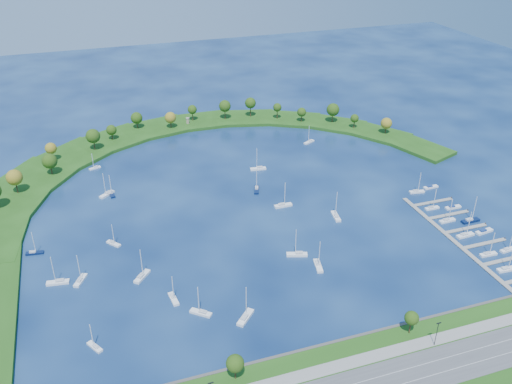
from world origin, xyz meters
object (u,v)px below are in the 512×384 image
object	(u,v)px
docked_boat_4	(465,235)
docked_boat_8	(432,208)
moored_boat_0	(142,276)
docked_boat_11	(431,187)
moored_boat_5	(336,216)
docked_boat_7	(470,220)
moored_boat_11	(107,194)
moored_boat_17	(80,280)
moored_boat_3	(173,298)
moored_boat_16	(201,312)
docked_boat_2	(488,254)
moored_boat_15	(34,252)
moored_boat_9	(95,346)
harbor_tower	(188,121)
docked_boat_5	(484,231)
moored_boat_6	(58,282)
moored_boat_14	(283,205)
docked_boat_10	(417,191)
moored_boat_18	(113,243)
moored_boat_12	(309,141)
docked_boat_6	(447,220)
moored_boat_8	(257,189)
moored_boat_13	(318,265)
docked_boat_3	(508,249)
moored_boat_4	(297,254)
docked_boat_0	(507,269)
moored_boat_7	(111,193)
moored_boat_2	(245,317)
docked_boat_9	(453,207)

from	to	relation	value
docked_boat_4	docked_boat_8	distance (m)	26.17
moored_boat_0	docked_boat_11	world-z (taller)	moored_boat_0
moored_boat_5	docked_boat_7	xyz separation A→B (m)	(59.83, -24.54, 0.00)
moored_boat_11	moored_boat_17	size ratio (longest dim) A/B	1.05
moored_boat_3	moored_boat_16	world-z (taller)	moored_boat_16
docked_boat_2	docked_boat_7	world-z (taller)	docked_boat_7
moored_boat_0	moored_boat_15	bearing A→B (deg)	93.59
moored_boat_9	docked_boat_2	distance (m)	167.85
harbor_tower	moored_boat_11	bearing A→B (deg)	-127.17
docked_boat_5	docked_boat_7	xyz separation A→B (m)	(0.03, 9.92, 0.29)
moored_boat_6	moored_boat_14	distance (m)	112.84
docked_boat_4	docked_boat_10	size ratio (longest dim) A/B	1.11
moored_boat_5	moored_boat_18	bearing A→B (deg)	93.17
moored_boat_12	moored_boat_18	xyz separation A→B (m)	(-129.64, -76.10, -0.02)
moored_boat_5	docked_boat_8	distance (m)	50.05
moored_boat_11	docked_boat_11	bearing A→B (deg)	124.78
moored_boat_12	docked_boat_6	bearing A→B (deg)	77.14
moored_boat_8	docked_boat_6	distance (m)	97.37
docked_boat_2	docked_boat_6	world-z (taller)	docked_boat_6
moored_boat_13	docked_boat_3	size ratio (longest dim) A/B	1.20
moored_boat_4	docked_boat_0	distance (m)	88.28
moored_boat_7	moored_boat_0	bearing A→B (deg)	-3.01
moored_boat_2	moored_boat_6	size ratio (longest dim) A/B	1.07
docked_boat_3	docked_boat_10	bearing A→B (deg)	92.62
moored_boat_9	docked_boat_0	size ratio (longest dim) A/B	0.81
moored_boat_0	moored_boat_17	distance (m)	24.91
moored_boat_3	docked_boat_8	xyz separation A→B (m)	(136.78, 26.97, -0.02)
moored_boat_9	docked_boat_7	size ratio (longest dim) A/B	0.75
docked_boat_4	moored_boat_14	bearing A→B (deg)	139.76
moored_boat_0	docked_boat_4	bearing A→B (deg)	-55.89
moored_boat_14	moored_boat_9	bearing A→B (deg)	-144.79
moored_boat_16	moored_boat_18	size ratio (longest dim) A/B	1.15
moored_boat_4	moored_boat_9	size ratio (longest dim) A/B	1.29
moored_boat_0	moored_boat_12	distance (m)	159.84
harbor_tower	moored_boat_5	xyz separation A→B (m)	(43.03, -139.49, -3.08)
docked_boat_0	docked_boat_10	distance (m)	70.55
moored_boat_12	moored_boat_14	distance (m)	82.31
moored_boat_0	moored_boat_8	world-z (taller)	moored_boat_0
moored_boat_9	docked_boat_9	xyz separation A→B (m)	(178.29, 40.71, -0.24)
moored_boat_16	docked_boat_2	world-z (taller)	moored_boat_16
docked_boat_6	docked_boat_9	size ratio (longest dim) A/B	1.46
moored_boat_17	moored_boat_9	bearing A→B (deg)	-147.60
moored_boat_12	docked_boat_10	bearing A→B (deg)	83.45
moored_boat_8	moored_boat_15	world-z (taller)	moored_boat_8
moored_boat_3	moored_boat_4	size ratio (longest dim) A/B	0.88
moored_boat_6	moored_boat_7	bearing A→B (deg)	-104.02
moored_boat_3	docked_boat_3	distance (m)	148.04
harbor_tower	moored_boat_13	xyz separation A→B (m)	(18.13, -173.29, -3.09)
harbor_tower	docked_boat_6	world-z (taller)	docked_boat_6
moored_boat_3	docked_boat_9	size ratio (longest dim) A/B	1.41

